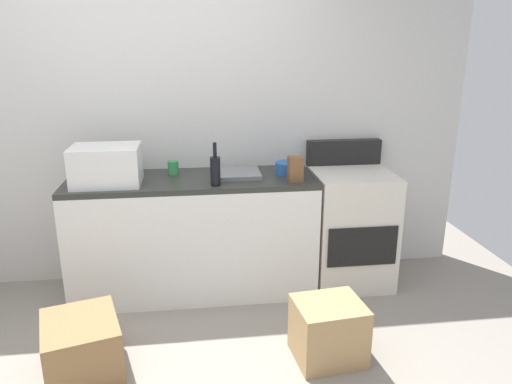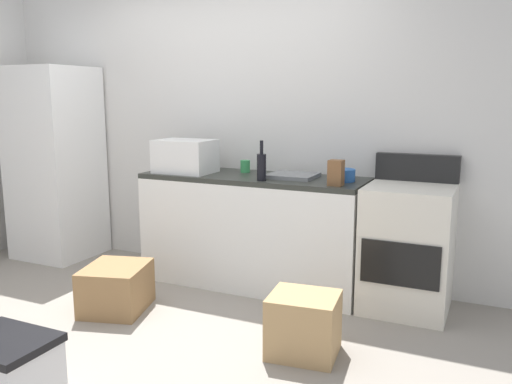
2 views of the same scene
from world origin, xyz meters
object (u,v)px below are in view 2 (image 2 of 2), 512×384
object	(u,v)px
refrigerator	(55,163)
storage_bin	(7,375)
cardboard_box_medium	(116,288)
microwave	(185,156)
knife_block	(336,173)
stove_oven	(408,246)
coffee_mug	(245,166)
mixing_bowl	(342,175)
wine_bottle	(261,166)
cardboard_box_small	(304,325)

from	to	relation	value
refrigerator	storage_bin	xyz separation A→B (m)	(1.73, -2.08, -0.70)
cardboard_box_medium	microwave	bearing A→B (deg)	84.16
refrigerator	knife_block	xyz separation A→B (m)	(2.78, -0.13, 0.10)
cardboard_box_medium	knife_block	bearing A→B (deg)	27.52
stove_oven	coffee_mug	bearing A→B (deg)	174.81
cardboard_box_medium	coffee_mug	bearing A→B (deg)	62.97
storage_bin	refrigerator	bearing A→B (deg)	129.70
knife_block	mixing_bowl	world-z (taller)	knife_block
microwave	storage_bin	bearing A→B (deg)	-82.85
wine_bottle	storage_bin	xyz separation A→B (m)	(-0.49, -1.92, -0.82)
coffee_mug	knife_block	distance (m)	0.92
coffee_mug	knife_block	world-z (taller)	knife_block
coffee_mug	mixing_bowl	distance (m)	0.86
cardboard_box_small	cardboard_box_medium	bearing A→B (deg)	177.50
refrigerator	wine_bottle	bearing A→B (deg)	-4.07
knife_block	wine_bottle	bearing A→B (deg)	-177.54
mixing_bowl	cardboard_box_medium	distance (m)	1.84
wine_bottle	stove_oven	bearing A→B (deg)	11.40
coffee_mug	storage_bin	world-z (taller)	coffee_mug
refrigerator	knife_block	world-z (taller)	refrigerator
wine_bottle	storage_bin	distance (m)	2.15
mixing_bowl	storage_bin	distance (m)	2.51
wine_bottle	mixing_bowl	xyz separation A→B (m)	(0.55, 0.23, -0.06)
refrigerator	stove_oven	xyz separation A→B (m)	(3.27, 0.06, -0.43)
wine_bottle	knife_block	bearing A→B (deg)	2.46
microwave	mixing_bowl	world-z (taller)	microwave
coffee_mug	mixing_bowl	bearing A→B (deg)	-6.94
stove_oven	coffee_mug	xyz separation A→B (m)	(-1.35, 0.12, 0.48)
knife_block	mixing_bowl	distance (m)	0.21
refrigerator	microwave	bearing A→B (deg)	-1.31
microwave	mixing_bowl	distance (m)	1.31
cardboard_box_small	storage_bin	bearing A→B (deg)	-133.75
stove_oven	mixing_bowl	size ratio (longest dim) A/B	5.79
cardboard_box_medium	mixing_bowl	bearing A→B (deg)	34.04
refrigerator	cardboard_box_small	xyz separation A→B (m)	(2.84, -0.92, -0.71)
coffee_mug	mixing_bowl	xyz separation A→B (m)	(0.85, -0.10, -0.00)
stove_oven	cardboard_box_small	xyz separation A→B (m)	(-0.43, -0.98, -0.28)
refrigerator	cardboard_box_medium	world-z (taller)	refrigerator
storage_bin	wine_bottle	bearing A→B (deg)	75.79
microwave	storage_bin	distance (m)	2.23
mixing_bowl	stove_oven	bearing A→B (deg)	-2.20
wine_bottle	cardboard_box_medium	xyz separation A→B (m)	(-0.83, -0.70, -0.85)
refrigerator	coffee_mug	size ratio (longest dim) A/B	17.88
stove_oven	coffee_mug	distance (m)	1.44
cardboard_box_small	stove_oven	bearing A→B (deg)	66.16
refrigerator	microwave	size ratio (longest dim) A/B	3.89
stove_oven	cardboard_box_medium	xyz separation A→B (m)	(-1.88, -0.91, -0.30)
microwave	wine_bottle	xyz separation A→B (m)	(0.74, -0.12, -0.03)
refrigerator	stove_oven	bearing A→B (deg)	0.97
refrigerator	cardboard_box_medium	size ratio (longest dim) A/B	3.77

